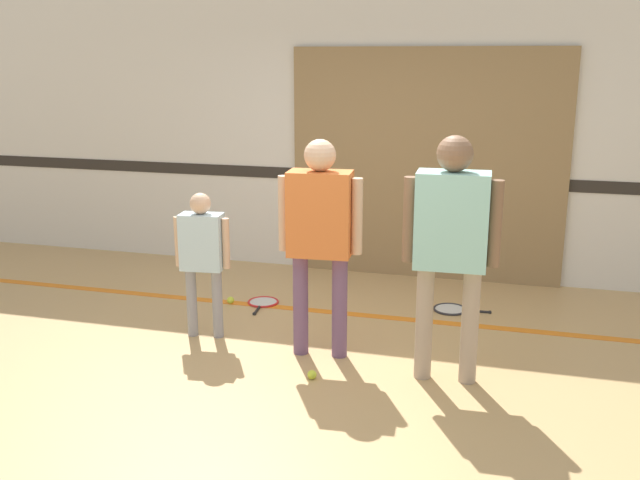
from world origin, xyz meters
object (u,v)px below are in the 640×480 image
(racket_second_spare, at_px, (452,309))
(tennis_ball_by_spare_racket, at_px, (231,300))
(person_instructor, at_px, (320,225))
(person_student_left, at_px, (202,249))
(racket_spare_on_floor, at_px, (263,302))
(person_student_right, at_px, (451,233))
(tennis_ball_near_instructor, at_px, (312,375))

(racket_second_spare, distance_m, tennis_ball_by_spare_racket, 2.04)
(racket_second_spare, bearing_deg, person_instructor, -127.09)
(person_instructor, distance_m, racket_second_spare, 1.85)
(person_instructor, distance_m, person_student_left, 1.06)
(person_student_left, bearing_deg, person_instructor, -12.45)
(person_instructor, bearing_deg, tennis_ball_by_spare_racket, 136.83)
(person_instructor, height_order, person_student_left, person_instructor)
(person_student_left, height_order, racket_spare_on_floor, person_student_left)
(person_instructor, relative_size, racket_second_spare, 3.16)
(racket_second_spare, relative_size, tennis_ball_by_spare_racket, 7.98)
(racket_spare_on_floor, xyz_separation_m, tennis_ball_by_spare_racket, (-0.29, -0.08, 0.02))
(person_student_right, distance_m, racket_second_spare, 1.80)
(person_instructor, bearing_deg, person_student_left, 169.48)
(person_instructor, relative_size, tennis_ball_by_spare_racket, 25.22)
(person_instructor, distance_m, tennis_ball_near_instructor, 1.09)
(person_instructor, xyz_separation_m, tennis_ball_by_spare_racket, (-1.11, 0.90, -1.00))
(person_student_left, xyz_separation_m, person_student_right, (1.98, -0.29, 0.33))
(racket_spare_on_floor, xyz_separation_m, racket_second_spare, (1.72, 0.28, 0.00))
(person_instructor, height_order, person_student_right, person_student_right)
(person_instructor, relative_size, racket_spare_on_floor, 3.34)
(person_instructor, xyz_separation_m, person_student_left, (-1.01, 0.11, -0.29))
(tennis_ball_near_instructor, bearing_deg, person_student_left, 152.88)
(person_instructor, bearing_deg, person_student_right, -14.93)
(racket_spare_on_floor, distance_m, tennis_ball_by_spare_racket, 0.30)
(racket_second_spare, distance_m, tennis_ball_near_instructor, 1.89)
(person_instructor, relative_size, tennis_ball_near_instructor, 25.22)
(person_instructor, bearing_deg, racket_second_spare, 50.32)
(tennis_ball_by_spare_racket, bearing_deg, racket_spare_on_floor, 15.42)
(person_student_right, distance_m, tennis_ball_by_spare_racket, 2.57)
(person_student_left, xyz_separation_m, racket_spare_on_floor, (0.19, 0.87, -0.73))
(person_student_right, relative_size, tennis_ball_near_instructor, 26.36)
(person_student_right, bearing_deg, tennis_ball_by_spare_racket, -29.51)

